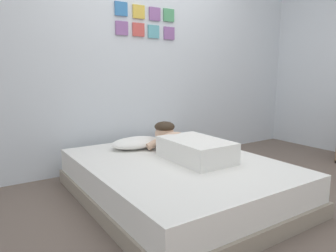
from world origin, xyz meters
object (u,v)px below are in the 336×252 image
Objects in this scene: coffee_cup at (166,147)px; bed at (177,179)px; person_lying at (186,145)px; pillow at (136,143)px; cell_phone at (198,154)px.

bed is at bearing -106.84° from coffee_cup.
person_lying is at bearing 24.35° from bed.
bed is 15.59× the size of coffee_cup.
person_lying is (0.15, 0.07, 0.28)m from bed.
coffee_cup is (0.10, 0.33, 0.21)m from bed.
cell_phone is at bearing -57.23° from pillow.
bed is at bearing -169.54° from cell_phone.
coffee_cup is (-0.05, 0.26, -0.07)m from person_lying.
pillow is 0.65m from cell_phone.
bed is 0.64m from pillow.
pillow reaches higher than coffee_cup.
coffee_cup is at bearing -55.49° from pillow.
person_lying reaches higher than coffee_cup.
pillow is at bearing 122.77° from cell_phone.
pillow reaches higher than cell_phone.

